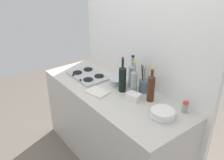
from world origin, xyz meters
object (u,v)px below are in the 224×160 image
(wine_bottle_leftmost, at_px, (122,78))
(mixing_bowl, at_px, (118,81))
(plate_stack, at_px, (163,114))
(wine_bottle_mid_left, at_px, (151,87))
(wine_bottle_rightmost, at_px, (134,81))
(condiment_jar_front, at_px, (185,107))
(butter_dish, at_px, (133,97))
(wine_bottle_mid_right, at_px, (132,75))
(cutting_board, at_px, (97,92))
(stovetop_hob, at_px, (88,75))
(utensil_crock, at_px, (144,85))

(wine_bottle_leftmost, relative_size, mixing_bowl, 1.91)
(plate_stack, relative_size, wine_bottle_leftmost, 0.58)
(wine_bottle_leftmost, bearing_deg, wine_bottle_mid_left, 16.49)
(wine_bottle_leftmost, height_order, wine_bottle_rightmost, wine_bottle_leftmost)
(wine_bottle_mid_left, xyz_separation_m, condiment_jar_front, (0.33, 0.10, -0.09))
(wine_bottle_mid_left, relative_size, butter_dish, 2.52)
(wine_bottle_leftmost, xyz_separation_m, wine_bottle_mid_right, (-0.01, 0.14, -0.01))
(mixing_bowl, distance_m, cutting_board, 0.29)
(butter_dish, bearing_deg, mixing_bowl, 165.69)
(wine_bottle_mid_left, relative_size, condiment_jar_front, 3.35)
(stovetop_hob, bearing_deg, wine_bottle_mid_left, 12.82)
(plate_stack, height_order, cutting_board, plate_stack)
(cutting_board, bearing_deg, mixing_bowl, 93.30)
(wine_bottle_mid_right, height_order, butter_dish, wine_bottle_mid_right)
(wine_bottle_rightmost, height_order, mixing_bowl, wine_bottle_rightmost)
(wine_bottle_mid_left, height_order, wine_bottle_rightmost, same)
(stovetop_hob, height_order, wine_bottle_mid_right, wine_bottle_mid_right)
(wine_bottle_mid_left, distance_m, wine_bottle_mid_right, 0.33)
(condiment_jar_front, bearing_deg, cutting_board, -151.09)
(utensil_crock, relative_size, cutting_board, 1.36)
(wine_bottle_leftmost, bearing_deg, utensil_crock, 47.95)
(mixing_bowl, bearing_deg, condiment_jar_front, 9.74)
(wine_bottle_leftmost, relative_size, wine_bottle_rightmost, 1.08)
(wine_bottle_mid_right, bearing_deg, cutting_board, -107.20)
(wine_bottle_mid_left, bearing_deg, wine_bottle_rightmost, -170.23)
(utensil_crock, distance_m, cutting_board, 0.48)
(wine_bottle_leftmost, distance_m, condiment_jar_front, 0.68)
(plate_stack, bearing_deg, condiment_jar_front, 72.78)
(plate_stack, xyz_separation_m, condiment_jar_front, (0.07, 0.22, 0.02))
(wine_bottle_rightmost, height_order, condiment_jar_front, wine_bottle_rightmost)
(wine_bottle_mid_right, distance_m, wine_bottle_rightmost, 0.14)
(wine_bottle_mid_right, bearing_deg, utensil_crock, 8.11)
(mixing_bowl, bearing_deg, utensil_crock, 19.72)
(butter_dish, xyz_separation_m, condiment_jar_front, (0.44, 0.22, 0.02))
(stovetop_hob, distance_m, cutting_board, 0.41)
(stovetop_hob, bearing_deg, plate_stack, 3.84)
(wine_bottle_mid_right, xyz_separation_m, mixing_bowl, (-0.13, -0.08, -0.10))
(stovetop_hob, xyz_separation_m, plate_stack, (1.09, 0.07, 0.02))
(wine_bottle_rightmost, bearing_deg, wine_bottle_leftmost, -152.04)
(plate_stack, xyz_separation_m, mixing_bowl, (-0.72, 0.08, 0.01))
(wine_bottle_rightmost, height_order, utensil_crock, wine_bottle_rightmost)
(wine_bottle_leftmost, relative_size, condiment_jar_front, 3.60)
(stovetop_hob, xyz_separation_m, mixing_bowl, (0.37, 0.16, 0.03))
(plate_stack, distance_m, cutting_board, 0.73)
(condiment_jar_front, bearing_deg, mixing_bowl, -170.26)
(wine_bottle_leftmost, xyz_separation_m, condiment_jar_front, (0.65, 0.20, -0.09))
(stovetop_hob, xyz_separation_m, wine_bottle_leftmost, (0.51, 0.09, 0.13))
(stovetop_hob, distance_m, butter_dish, 0.72)
(stovetop_hob, distance_m, wine_bottle_rightmost, 0.65)
(utensil_crock, bearing_deg, plate_stack, -23.30)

